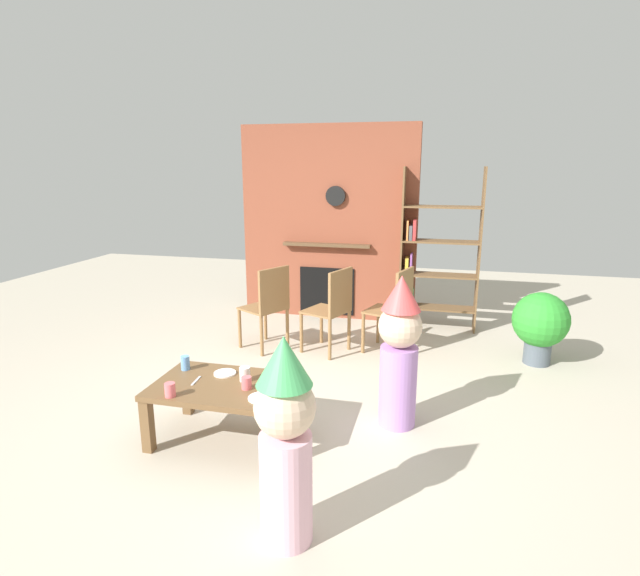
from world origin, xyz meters
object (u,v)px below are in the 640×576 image
at_px(bookshelf, 434,256).
at_px(paper_plate_front, 261,398).
at_px(paper_cup_near_right, 185,363).
at_px(potted_plant_tall, 540,323).
at_px(child_with_cone_hat, 285,437).
at_px(child_in_pink, 399,348).
at_px(coffee_table, 223,393).
at_px(paper_cup_far_left, 247,383).
at_px(dining_chair_middle, 333,306).
at_px(paper_cup_near_left, 245,374).
at_px(paper_cup_center, 170,390).
at_px(paper_plate_rear, 225,373).
at_px(dining_chair_left, 269,303).
at_px(birthday_cake_slice, 276,379).
at_px(dining_chair_right, 395,306).

height_order(bookshelf, paper_plate_front, bookshelf).
bearing_deg(paper_cup_near_right, potted_plant_tall, 33.71).
bearing_deg(child_with_cone_hat, child_in_pink, -59.15).
height_order(bookshelf, coffee_table, bookshelf).
bearing_deg(paper_cup_far_left, dining_chair_middle, 83.91).
relative_size(paper_cup_near_left, dining_chair_middle, 0.11).
height_order(paper_cup_center, paper_cup_far_left, paper_cup_center).
height_order(paper_plate_rear, dining_chair_middle, dining_chair_middle).
bearing_deg(paper_cup_far_left, child_in_pink, 28.51).
bearing_deg(paper_plate_rear, potted_plant_tall, 37.08).
relative_size(paper_cup_near_left, paper_cup_center, 1.09).
height_order(paper_plate_front, potted_plant_tall, potted_plant_tall).
height_order(paper_cup_center, child_with_cone_hat, child_with_cone_hat).
relative_size(paper_cup_near_right, child_in_pink, 0.09).
bearing_deg(dining_chair_left, birthday_cake_slice, 140.61).
height_order(paper_cup_near_right, paper_cup_center, paper_cup_near_right).
distance_m(paper_cup_near_right, dining_chair_right, 2.29).
bearing_deg(bookshelf, dining_chair_right, -110.03).
bearing_deg(child_with_cone_hat, paper_cup_near_right, 6.79).
xyz_separation_m(paper_cup_near_left, dining_chair_middle, (0.26, 1.75, 0.04)).
bearing_deg(dining_chair_left, dining_chair_right, -140.86).
distance_m(child_with_cone_hat, dining_chair_middle, 2.70).
bearing_deg(dining_chair_left, child_in_pink, 168.66).
relative_size(paper_cup_near_right, dining_chair_middle, 0.12).
distance_m(child_in_pink, potted_plant_tall, 1.98).
bearing_deg(paper_cup_center, paper_plate_front, 10.47).
bearing_deg(dining_chair_middle, coffee_table, 99.76).
height_order(coffee_table, dining_chair_left, dining_chair_left).
bearing_deg(birthday_cake_slice, child_with_cone_hat, -68.64).
bearing_deg(paper_plate_rear, paper_cup_far_left, -38.07).
relative_size(bookshelf, coffee_table, 1.96).
relative_size(bookshelf, child_in_pink, 1.64).
xyz_separation_m(paper_cup_far_left, child_in_pink, (0.99, 0.54, 0.14)).
bearing_deg(birthday_cake_slice, paper_plate_front, -93.73).
bearing_deg(paper_cup_near_left, birthday_cake_slice, 3.95).
bearing_deg(dining_chair_right, birthday_cake_slice, 89.25).
bearing_deg(dining_chair_right, child_in_pink, 114.73).
height_order(birthday_cake_slice, dining_chair_right, dining_chair_right).
bearing_deg(paper_plate_rear, dining_chair_middle, 74.97).
bearing_deg(coffee_table, birthday_cake_slice, 15.22).
height_order(child_with_cone_hat, child_in_pink, child_in_pink).
bearing_deg(child_in_pink, paper_cup_far_left, 5.58).
distance_m(paper_cup_center, child_with_cone_hat, 1.15).
distance_m(bookshelf, child_in_pink, 2.46).
relative_size(paper_cup_far_left, paper_plate_front, 0.49).
relative_size(bookshelf, potted_plant_tall, 2.64).
bearing_deg(paper_cup_center, paper_plate_rear, 64.97).
relative_size(coffee_table, birthday_cake_slice, 9.71).
bearing_deg(paper_cup_center, paper_cup_near_left, 42.02).
distance_m(paper_plate_rear, birthday_cake_slice, 0.42).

